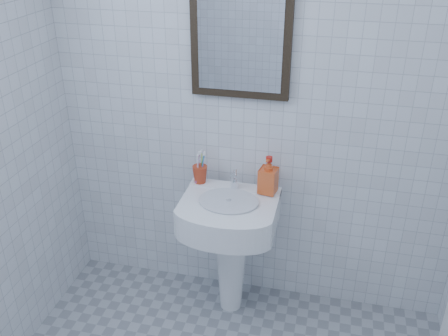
# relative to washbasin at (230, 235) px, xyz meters

# --- Properties ---
(wall_back) EXTENTS (2.20, 0.02, 2.50)m
(wall_back) POSITION_rel_washbasin_xyz_m (0.09, 0.22, 0.74)
(wall_back) COLOR silver
(wall_back) RESTS_ON ground
(washbasin) EXTENTS (0.50, 0.36, 0.77)m
(washbasin) POSITION_rel_washbasin_xyz_m (0.00, 0.00, 0.00)
(washbasin) COLOR white
(washbasin) RESTS_ON ground
(faucet) EXTENTS (0.05, 0.10, 0.11)m
(faucet) POSITION_rel_washbasin_xyz_m (0.00, 0.09, 0.29)
(faucet) COLOR white
(faucet) RESTS_ON washbasin
(toothbrush_cup) EXTENTS (0.10, 0.10, 0.10)m
(toothbrush_cup) POSITION_rel_washbasin_xyz_m (-0.20, 0.11, 0.29)
(toothbrush_cup) COLOR #B6361A
(toothbrush_cup) RESTS_ON washbasin
(soap_dispenser) EXTENTS (0.11, 0.11, 0.20)m
(soap_dispenser) POSITION_rel_washbasin_xyz_m (0.18, 0.09, 0.35)
(soap_dispenser) COLOR red
(soap_dispenser) RESTS_ON washbasin
(wall_mirror) EXTENTS (0.50, 0.04, 0.62)m
(wall_mirror) POSITION_rel_washbasin_xyz_m (0.00, 0.20, 1.04)
(wall_mirror) COLOR black
(wall_mirror) RESTS_ON wall_back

